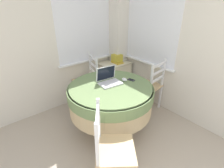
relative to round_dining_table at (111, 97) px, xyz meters
name	(u,v)px	position (x,y,z in m)	size (l,w,h in m)	color
corner_room_shell	(122,44)	(0.27, 0.07, 0.70)	(4.31, 4.73, 2.55)	silver
round_dining_table	(111,97)	(0.00, 0.00, 0.00)	(1.21, 1.21, 0.76)	#4C3D2D
laptop	(109,80)	(0.04, 0.09, 0.22)	(0.34, 0.28, 0.23)	silver
computer_mouse	(124,80)	(0.26, -0.01, 0.20)	(0.06, 0.09, 0.05)	white
cell_phone	(131,80)	(0.35, -0.05, 0.18)	(0.08, 0.12, 0.01)	#2D2D33
dining_chair_near_back_window	(87,82)	(0.14, 0.85, -0.11)	(0.49, 0.51, 0.96)	tan
dining_chair_near_right_window	(150,86)	(0.87, -0.01, -0.11)	(0.47, 0.44, 0.96)	tan
dining_chair_camera_near	(111,149)	(-0.54, -0.67, -0.11)	(0.57, 0.58, 0.96)	tan
corner_cabinet	(115,78)	(0.82, 0.87, -0.24)	(0.60, 0.45, 0.67)	beige
storage_box	(117,58)	(0.87, 0.87, 0.17)	(0.17, 0.17, 0.16)	gold
book_on_cabinet	(117,62)	(0.85, 0.84, 0.10)	(0.16, 0.23, 0.02)	gold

